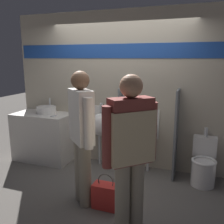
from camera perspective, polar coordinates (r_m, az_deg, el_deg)
The scene contains 13 objects.
ground_plane at distance 4.25m, azimuth -0.80°, elevation -14.46°, with size 16.00×16.00×0.00m, color #5B5651.
display_wall at distance 4.39m, azimuth 1.89°, elevation 5.09°, with size 4.00×0.07×2.70m.
sink_counter at distance 4.93m, azimuth -15.34°, elevation -5.44°, with size 1.08×0.60×0.90m.
sink_basin at distance 4.82m, azimuth -14.79°, elevation 0.50°, with size 0.37×0.37×0.27m.
cell_phone at distance 4.54m, azimuth -13.18°, elevation -0.87°, with size 0.07×0.14×0.01m.
divider_near_counter at distance 4.27m, azimuth 2.35°, elevation -3.96°, with size 0.03×0.42×1.44m.
divider_mid at distance 4.11m, azimuth 14.38°, elevation -5.01°, with size 0.03×0.42×1.44m.
urinal_near_counter at distance 4.47m, azimuth -2.85°, elevation -2.94°, with size 0.31×0.29×1.12m.
urinal_far at distance 4.22m, azimuth 8.44°, elevation -3.98°, with size 0.31×0.29×1.12m.
toilet at distance 4.16m, azimuth 20.20°, elevation -11.32°, with size 0.37×0.53×0.85m.
person_in_vest at distance 2.58m, azimuth 4.17°, elevation -7.94°, with size 0.49×0.48×1.76m.
person_with_lanyard at distance 3.22m, azimuth -6.96°, elevation -4.78°, with size 0.47×0.46×1.76m.
shopping_bag at distance 3.40m, azimuth -1.43°, elevation -18.57°, with size 0.33×0.18×0.47m.
Camera 1 is at (1.33, -3.55, 1.91)m, focal length 40.00 mm.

